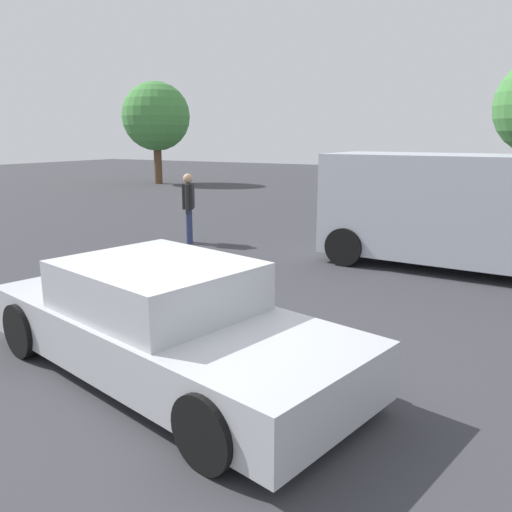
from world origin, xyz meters
name	(u,v)px	position (x,y,z in m)	size (l,w,h in m)	color
ground_plane	(175,373)	(0.00, 0.00, 0.00)	(80.00, 80.00, 0.00)	#38383D
sedan_foreground	(163,322)	(-0.11, -0.03, 0.57)	(4.83, 2.73, 1.23)	#B7BABF
van_white	(470,209)	(2.10, 6.34, 1.18)	(5.49, 2.38, 2.18)	#B2B7C1
pedestrian	(189,202)	(-4.06, 5.78, 0.99)	(0.40, 0.51, 1.66)	navy
tree_back_center	(156,117)	(-15.15, 18.03, 3.52)	(3.58, 3.58, 5.33)	brown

